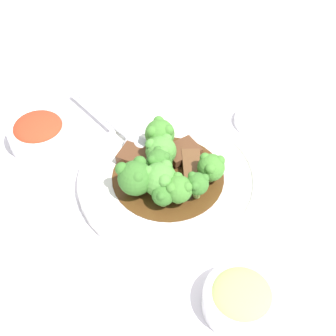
{
  "coord_description": "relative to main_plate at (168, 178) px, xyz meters",
  "views": [
    {
      "loc": [
        0.27,
        0.38,
        0.55
      ],
      "look_at": [
        0.0,
        0.0,
        0.03
      ],
      "focal_mm": 50.0,
      "sensor_mm": 36.0,
      "label": 1
    }
  ],
  "objects": [
    {
      "name": "broccoli_floret_7",
      "position": [
        0.04,
        0.04,
        0.03
      ],
      "size": [
        0.03,
        0.03,
        0.04
      ],
      "color": "#7FA84C",
      "rests_on": "main_plate"
    },
    {
      "name": "side_bowl_appetizer",
      "position": [
        0.05,
        0.22,
        0.01
      ],
      "size": [
        0.09,
        0.09,
        0.04
      ],
      "color": "white",
      "rests_on": "ground_plane"
    },
    {
      "name": "main_plate",
      "position": [
        0.0,
        0.0,
        0.0
      ],
      "size": [
        0.28,
        0.28,
        0.02
      ],
      "color": "white",
      "rests_on": "ground_plane"
    },
    {
      "name": "beef_strip_1",
      "position": [
        0.02,
        -0.05,
        0.02
      ],
      "size": [
        0.06,
        0.07,
        0.01
      ],
      "color": "#56331E",
      "rests_on": "main_plate"
    },
    {
      "name": "sauce_dish",
      "position": [
        -0.21,
        -0.02,
        -0.0
      ],
      "size": [
        0.08,
        0.08,
        0.01
      ],
      "color": "white",
      "rests_on": "ground_plane"
    },
    {
      "name": "broccoli_floret_2",
      "position": [
        0.06,
        -0.0,
        0.04
      ],
      "size": [
        0.05,
        0.05,
        0.06
      ],
      "color": "#7FA84C",
      "rests_on": "main_plate"
    },
    {
      "name": "beef_strip_0",
      "position": [
        -0.03,
        0.01,
        0.02
      ],
      "size": [
        0.06,
        0.07,
        0.01
      ],
      "color": "brown",
      "rests_on": "main_plate"
    },
    {
      "name": "beef_strip_2",
      "position": [
        -0.04,
        -0.02,
        0.02
      ],
      "size": [
        0.05,
        0.04,
        0.01
      ],
      "color": "#56331E",
      "rests_on": "main_plate"
    },
    {
      "name": "broccoli_floret_8",
      "position": [
        -0.01,
        -0.03,
        0.04
      ],
      "size": [
        0.05,
        0.05,
        0.05
      ],
      "color": "#8EB756",
      "rests_on": "main_plate"
    },
    {
      "name": "broccoli_floret_3",
      "position": [
        0.01,
        -0.01,
        0.04
      ],
      "size": [
        0.04,
        0.04,
        0.05
      ],
      "color": "#7FA84C",
      "rests_on": "main_plate"
    },
    {
      "name": "broccoli_floret_0",
      "position": [
        0.02,
        0.05,
        0.04
      ],
      "size": [
        0.04,
        0.04,
        0.05
      ],
      "color": "#8EB756",
      "rests_on": "main_plate"
    },
    {
      "name": "side_bowl_kimchi",
      "position": [
        0.12,
        -0.2,
        0.01
      ],
      "size": [
        0.1,
        0.1,
        0.05
      ],
      "color": "white",
      "rests_on": "ground_plane"
    },
    {
      "name": "ground_plane",
      "position": [
        0.0,
        0.0,
        -0.01
      ],
      "size": [
        4.0,
        4.0,
        0.0
      ],
      "primitive_type": "plane",
      "color": "silver"
    },
    {
      "name": "broccoli_floret_4",
      "position": [
        -0.05,
        0.04,
        0.04
      ],
      "size": [
        0.04,
        0.04,
        0.05
      ],
      "color": "#7FA84C",
      "rests_on": "main_plate"
    },
    {
      "name": "serving_spoon",
      "position": [
        0.01,
        -0.09,
        0.02
      ],
      "size": [
        0.05,
        0.22,
        0.01
      ],
      "color": "#B7B7BC",
      "rests_on": "main_plate"
    },
    {
      "name": "broccoli_floret_6",
      "position": [
        -0.02,
        -0.05,
        0.04
      ],
      "size": [
        0.05,
        0.05,
        0.06
      ],
      "color": "#8EB756",
      "rests_on": "main_plate"
    },
    {
      "name": "broccoli_floret_1",
      "position": [
        -0.01,
        0.06,
        0.04
      ],
      "size": [
        0.03,
        0.03,
        0.04
      ],
      "color": "#7FA84C",
      "rests_on": "main_plate"
    },
    {
      "name": "broccoli_floret_5",
      "position": [
        0.03,
        0.02,
        0.04
      ],
      "size": [
        0.05,
        0.05,
        0.05
      ],
      "color": "#8EB756",
      "rests_on": "main_plate"
    }
  ]
}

